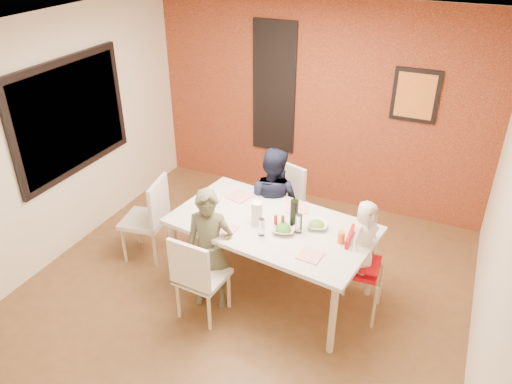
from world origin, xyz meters
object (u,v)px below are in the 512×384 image
at_px(chair_near, 197,275).
at_px(paper_towel_roll, 257,214).
at_px(chair_far, 282,201).
at_px(high_chair, 358,266).
at_px(toddler, 364,236).
at_px(chair_left, 150,215).
at_px(wine_bottle, 294,214).
at_px(dining_table, 272,230).
at_px(child_far, 272,202).
at_px(child_near, 210,250).

height_order(chair_near, paper_towel_roll, paper_towel_roll).
bearing_deg(chair_far, high_chair, -18.86).
distance_m(chair_near, toddler, 1.61).
bearing_deg(chair_left, paper_towel_roll, 77.11).
height_order(high_chair, toddler, toddler).
relative_size(chair_near, chair_far, 0.95).
height_order(chair_left, high_chair, chair_left).
relative_size(high_chair, wine_bottle, 3.03).
xyz_separation_m(dining_table, chair_far, (-0.23, 0.88, -0.20)).
height_order(chair_left, child_far, child_far).
bearing_deg(paper_towel_roll, high_chair, 6.21).
height_order(chair_far, wine_bottle, wine_bottle).
bearing_deg(chair_far, child_near, -82.05).
relative_size(child_near, toddler, 1.80).
distance_m(chair_left, high_chair, 2.37).
bearing_deg(child_far, high_chair, 155.43).
xyz_separation_m(chair_near, chair_left, (-1.00, 0.68, 0.02)).
distance_m(chair_left, paper_towel_roll, 1.40).
xyz_separation_m(toddler, paper_towel_roll, (-1.04, -0.11, 0.05)).
bearing_deg(toddler, chair_near, 138.68).
height_order(toddler, wine_bottle, toddler).
bearing_deg(child_far, toddler, 155.98).
distance_m(high_chair, child_far, 1.30).
xyz_separation_m(chair_near, child_near, (0.01, 0.25, 0.12)).
xyz_separation_m(high_chair, child_near, (-1.36, -0.49, 0.10)).
bearing_deg(dining_table, child_near, -136.51).
relative_size(chair_near, high_chair, 1.03).
xyz_separation_m(wine_bottle, paper_towel_roll, (-0.35, -0.10, -0.03)).
bearing_deg(high_chair, child_near, 106.74).
distance_m(chair_far, wine_bottle, 1.06).
bearing_deg(high_chair, chair_far, 50.09).
bearing_deg(paper_towel_roll, child_near, -132.07).
xyz_separation_m(chair_near, toddler, (1.39, 0.73, 0.37)).
relative_size(dining_table, child_far, 1.59).
bearing_deg(wine_bottle, child_near, -145.50).
bearing_deg(paper_towel_roll, child_far, 100.06).
bearing_deg(wine_bottle, child_far, 128.07).
relative_size(chair_near, child_near, 0.73).
height_order(high_chair, child_far, child_far).
relative_size(chair_left, wine_bottle, 3.28).
relative_size(chair_near, wine_bottle, 3.14).
xyz_separation_m(chair_left, toddler, (2.39, 0.05, 0.35)).
xyz_separation_m(chair_near, child_far, (0.22, 1.33, 0.14)).
bearing_deg(child_near, high_chair, 2.61).
distance_m(chair_far, child_near, 1.35).
bearing_deg(child_far, wine_bottle, 131.07).
distance_m(dining_table, paper_towel_roll, 0.25).
bearing_deg(paper_towel_roll, chair_far, 95.87).
bearing_deg(toddler, paper_towel_roll, 117.06).
height_order(chair_left, child_near, child_near).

